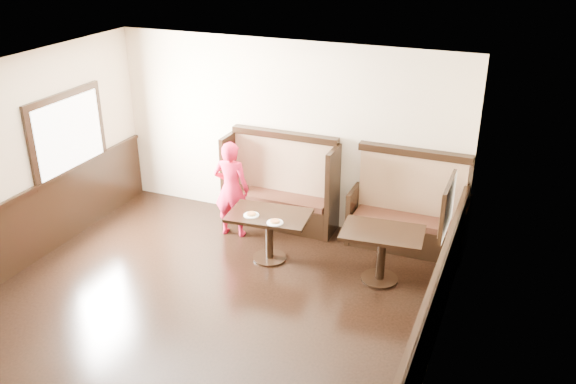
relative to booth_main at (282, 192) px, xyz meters
The scene contains 9 objects.
ground 3.34m from the booth_main, 90.00° to the right, with size 7.00×7.00×0.00m, color black.
room_shell 3.03m from the booth_main, 95.65° to the right, with size 7.00×7.00×7.00m.
booth_main is the anchor object (origin of this frame).
booth_neighbor 1.95m from the booth_main, ahead, with size 1.65×0.72×1.45m.
table_main 1.13m from the booth_main, 75.75° to the right, with size 1.15×0.78×0.70m.
table_neighbor 2.11m from the booth_main, 29.42° to the right, with size 1.09×0.77×0.72m.
child 0.84m from the booth_main, 130.44° to the right, with size 0.54×0.35×1.47m, color red.
pizza_plate_left 1.24m from the booth_main, 86.49° to the right, with size 0.21×0.21×0.04m.
pizza_plate_right 1.39m from the booth_main, 70.68° to the right, with size 0.22×0.22×0.04m.
Camera 1 is at (3.32, -4.53, 4.35)m, focal length 38.00 mm.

